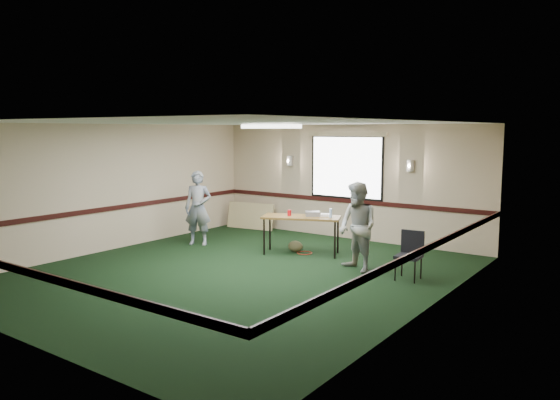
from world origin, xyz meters
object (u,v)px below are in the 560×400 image
Objects in this scene: person_left at (198,208)px; person_right at (358,227)px; conference_chair at (410,251)px; folding_table at (301,219)px; projector at (313,214)px.

person_right is (3.99, 0.03, -0.01)m from person_left.
conference_chair is 1.05m from person_right.
folding_table is 5.85× the size of projector.
person_left is at bearing 170.16° from folding_table.
conference_chair is at bearing -33.42° from folding_table.
person_left is (-2.59, -0.72, -0.01)m from projector.
person_left is at bearing 158.67° from projector.
conference_chair is 0.50× the size of person_left.
projector is at bearing 178.74° from person_right.
person_left reaches higher than projector.
projector is 0.18× the size of person_right.
conference_chair is (2.58, -0.48, -0.25)m from folding_table.
person_right reaches higher than folding_table.
person_right is at bearing -41.58° from folding_table.
folding_table is at bearing -13.38° from person_left.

